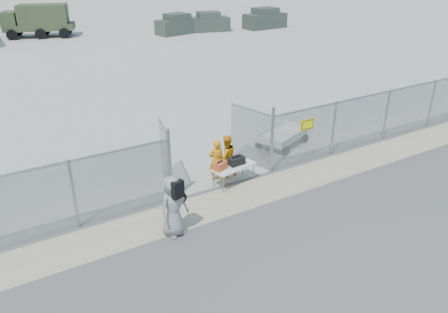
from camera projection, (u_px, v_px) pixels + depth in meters
ground at (257, 212)px, 13.69m from camera, size 160.00×160.00×0.00m
tarmac_inside at (32, 27)px, 46.31m from camera, size 160.00×80.00×0.01m
dirt_strip at (239, 197)px, 14.47m from camera, size 44.00×1.60×0.01m
chain_link_fence at (224, 156)px, 14.78m from camera, size 40.00×0.20×2.20m
folding_table at (234, 175)px, 15.21m from camera, size 1.69×0.94×0.68m
orange_bag at (220, 166)px, 14.77m from camera, size 0.52×0.43×0.27m
black_duffel at (236, 161)px, 15.13m from camera, size 0.59×0.37×0.27m
security_worker_left at (216, 160)px, 15.25m from camera, size 0.63×0.47×1.54m
security_worker_right at (226, 156)px, 15.53m from camera, size 0.77×0.60×1.57m
visitor at (173, 206)px, 12.24m from camera, size 1.04×0.82×1.86m
utility_trailer at (282, 137)px, 18.21m from camera, size 3.29×2.50×0.71m
military_truck at (39, 21)px, 40.56m from camera, size 6.57×4.21×2.94m
parked_vehicle_near at (177, 24)px, 42.36m from camera, size 4.44×2.64×1.88m
parked_vehicle_mid at (208, 22)px, 43.79m from camera, size 4.41×2.77×1.85m
parked_vehicle_far at (265, 18)px, 45.44m from camera, size 4.56×2.26×2.02m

